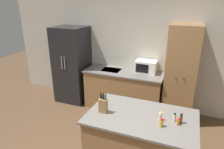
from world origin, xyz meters
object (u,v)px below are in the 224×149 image
at_px(refrigerator, 72,65).
at_px(spice_bottle_green_herb, 161,123).
at_px(spice_bottle_tall_dark, 175,117).
at_px(spice_bottle_pale_salt, 181,119).
at_px(pantry_cabinet, 181,75).
at_px(knife_block, 103,105).
at_px(spice_bottle_amber_oil, 160,117).
at_px(microwave, 146,66).
at_px(spice_bottle_short_red, 178,122).

xyz_separation_m(refrigerator, spice_bottle_green_herb, (2.49, -1.78, 0.03)).
xyz_separation_m(spice_bottle_tall_dark, spice_bottle_pale_salt, (0.08, -0.02, 0.01)).
relative_size(pantry_cabinet, knife_block, 6.51).
height_order(refrigerator, spice_bottle_pale_salt, refrigerator).
bearing_deg(pantry_cabinet, knife_block, -118.36).
bearing_deg(spice_bottle_tall_dark, refrigerator, 148.97).
bearing_deg(spice_bottle_amber_oil, spice_bottle_tall_dark, 15.12).
height_order(microwave, knife_block, knife_block).
bearing_deg(spice_bottle_green_herb, spice_bottle_short_red, 30.86).
height_order(knife_block, spice_bottle_tall_dark, knife_block).
bearing_deg(spice_bottle_pale_salt, spice_bottle_short_red, -120.99).
bearing_deg(spice_bottle_pale_salt, spice_bottle_tall_dark, 166.32).
bearing_deg(microwave, spice_bottle_pale_salt, -63.64).
xyz_separation_m(spice_bottle_short_red, spice_bottle_amber_oil, (-0.24, 0.02, 0.01)).
xyz_separation_m(microwave, spice_bottle_amber_oil, (0.61, -1.81, -0.10)).
xyz_separation_m(pantry_cabinet, microwave, (-0.76, 0.12, 0.05)).
height_order(spice_bottle_green_herb, spice_bottle_pale_salt, spice_bottle_pale_salt).
bearing_deg(spice_bottle_amber_oil, refrigerator, 146.29).
bearing_deg(spice_bottle_tall_dark, spice_bottle_short_red, -53.67).
xyz_separation_m(refrigerator, spice_bottle_short_red, (2.70, -1.66, 0.02)).
distance_m(spice_bottle_amber_oil, spice_bottle_green_herb, 0.15).
relative_size(spice_bottle_short_red, spice_bottle_green_herb, 0.79).
height_order(refrigerator, spice_bottle_amber_oil, refrigerator).
relative_size(knife_block, spice_bottle_tall_dark, 2.56).
xyz_separation_m(pantry_cabinet, knife_block, (-0.96, -1.79, 0.01)).
height_order(refrigerator, pantry_cabinet, pantry_cabinet).
bearing_deg(spice_bottle_tall_dark, spice_bottle_amber_oil, -164.88).
distance_m(knife_block, spice_bottle_tall_dark, 1.01).
xyz_separation_m(spice_bottle_short_red, spice_bottle_pale_salt, (0.03, 0.05, 0.02)).
height_order(refrigerator, knife_block, refrigerator).
bearing_deg(spice_bottle_tall_dark, knife_block, -171.43).
xyz_separation_m(pantry_cabinet, spice_bottle_amber_oil, (-0.15, -1.69, -0.05)).
distance_m(refrigerator, spice_bottle_tall_dark, 3.08).
distance_m(microwave, knife_block, 1.92).
xyz_separation_m(refrigerator, spice_bottle_tall_dark, (2.64, -1.59, 0.03)).
relative_size(spice_bottle_amber_oil, spice_bottle_pale_salt, 0.85).
height_order(pantry_cabinet, spice_bottle_short_red, pantry_cabinet).
height_order(refrigerator, spice_bottle_short_red, refrigerator).
xyz_separation_m(refrigerator, microwave, (1.85, 0.17, 0.13)).
relative_size(spice_bottle_tall_dark, spice_bottle_green_herb, 1.05).
bearing_deg(microwave, spice_bottle_green_herb, -71.64).
distance_m(refrigerator, spice_bottle_green_herb, 3.06).
bearing_deg(pantry_cabinet, refrigerator, -178.98).
xyz_separation_m(pantry_cabinet, spice_bottle_short_red, (0.09, -1.71, -0.07)).
bearing_deg(knife_block, microwave, 83.87).
distance_m(knife_block, spice_bottle_amber_oil, 0.82).
xyz_separation_m(knife_block, spice_bottle_short_red, (1.05, 0.08, -0.07)).
relative_size(microwave, spice_bottle_amber_oil, 3.75).
bearing_deg(spice_bottle_amber_oil, pantry_cabinet, 84.96).
xyz_separation_m(spice_bottle_tall_dark, spice_bottle_green_herb, (-0.15, -0.19, -0.00)).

